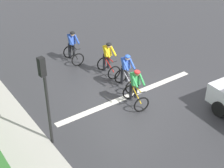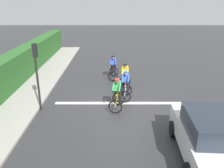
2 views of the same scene
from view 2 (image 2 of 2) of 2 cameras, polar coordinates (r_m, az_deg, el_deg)
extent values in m
plane|color=#333335|center=(12.40, 1.76, -4.86)|extent=(80.00, 80.00, 0.00)
cube|color=#ADA89E|center=(15.09, -19.96, -1.18)|extent=(2.80, 25.85, 0.12)
cube|color=gray|center=(15.33, -23.23, -0.33)|extent=(0.44, 25.85, 0.60)
cube|color=#2D6628|center=(15.24, -24.64, 2.22)|extent=(1.10, 25.85, 2.05)
cube|color=silver|center=(12.45, 1.75, -4.73)|extent=(7.00, 0.30, 0.01)
torus|color=black|center=(15.69, -0.11, 1.97)|extent=(0.68, 0.12, 0.68)
torus|color=black|center=(16.66, 0.18, 3.07)|extent=(0.68, 0.12, 0.68)
cylinder|color=black|center=(16.10, 0.04, 3.38)|extent=(0.13, 0.99, 0.51)
cylinder|color=black|center=(16.38, 0.12, 3.78)|extent=(0.04, 0.04, 0.55)
cylinder|color=black|center=(15.97, 0.02, 4.27)|extent=(0.10, 0.72, 0.04)
cube|color=black|center=(16.30, 0.12, 4.77)|extent=(0.12, 0.23, 0.04)
cylinder|color=black|center=(15.64, -0.08, 3.83)|extent=(0.42, 0.07, 0.03)
cube|color=#2D51B7|center=(16.03, 0.07, 5.61)|extent=(0.33, 0.43, 0.57)
sphere|color=beige|center=(15.80, 0.02, 6.56)|extent=(0.20, 0.20, 0.20)
ellipsoid|color=black|center=(15.79, 0.02, 6.81)|extent=(0.26, 0.30, 0.14)
cylinder|color=black|center=(16.29, 0.52, 3.52)|extent=(0.12, 0.12, 0.74)
cylinder|color=black|center=(16.31, -0.33, 3.54)|extent=(0.12, 0.12, 0.74)
cylinder|color=#2D51B7|center=(15.73, 0.57, 5.53)|extent=(0.13, 0.48, 0.37)
cylinder|color=#2D51B7|center=(15.75, -0.60, 5.55)|extent=(0.13, 0.48, 0.37)
torus|color=black|center=(13.74, 2.87, -0.76)|extent=(0.68, 0.11, 0.68)
torus|color=black|center=(14.69, 2.98, 0.66)|extent=(0.68, 0.11, 0.68)
cylinder|color=red|center=(14.13, 2.95, 0.93)|extent=(0.12, 0.99, 0.51)
cylinder|color=red|center=(14.41, 2.98, 1.42)|extent=(0.04, 0.04, 0.55)
cylinder|color=red|center=(13.99, 2.96, 1.92)|extent=(0.10, 0.72, 0.04)
cube|color=black|center=(14.32, 3.00, 2.54)|extent=(0.12, 0.23, 0.04)
cylinder|color=black|center=(13.66, 2.92, 1.35)|extent=(0.42, 0.06, 0.03)
cube|color=yellow|center=(14.04, 3.00, 3.45)|extent=(0.33, 0.43, 0.57)
sphere|color=tan|center=(13.80, 3.01, 4.50)|extent=(0.20, 0.20, 0.20)
ellipsoid|color=black|center=(13.78, 3.02, 4.78)|extent=(0.26, 0.30, 0.14)
cylinder|color=black|center=(14.33, 3.45, 1.11)|extent=(0.12, 0.12, 0.74)
cylinder|color=black|center=(14.33, 2.49, 1.14)|extent=(0.12, 0.12, 0.74)
cylinder|color=yellow|center=(13.74, 3.64, 3.31)|extent=(0.13, 0.48, 0.37)
cylinder|color=yellow|center=(13.75, 2.31, 3.34)|extent=(0.13, 0.48, 0.37)
torus|color=black|center=(12.39, 2.87, -3.16)|extent=(0.68, 0.16, 0.68)
torus|color=black|center=(13.33, 3.27, -1.44)|extent=(0.68, 0.16, 0.68)
cylinder|color=silver|center=(12.77, 3.10, -1.23)|extent=(0.19, 0.98, 0.51)
cylinder|color=silver|center=(13.04, 3.22, -0.64)|extent=(0.04, 0.04, 0.55)
cylinder|color=silver|center=(12.62, 3.10, -0.15)|extent=(0.15, 0.71, 0.04)
cube|color=black|center=(12.94, 3.24, 0.58)|extent=(0.13, 0.23, 0.04)
cylinder|color=black|center=(12.30, 2.95, -0.84)|extent=(0.42, 0.09, 0.03)
cube|color=#2D51B7|center=(12.65, 3.19, 1.55)|extent=(0.36, 0.45, 0.57)
sphere|color=beige|center=(12.41, 3.16, 2.68)|extent=(0.20, 0.20, 0.20)
ellipsoid|color=#264CB2|center=(12.39, 3.16, 2.99)|extent=(0.28, 0.31, 0.14)
cylinder|color=black|center=(12.95, 3.70, -1.00)|extent=(0.12, 0.12, 0.74)
cylinder|color=black|center=(12.97, 2.65, -0.95)|extent=(0.12, 0.12, 0.74)
cylinder|color=#2D51B7|center=(12.35, 3.82, 1.33)|extent=(0.16, 0.49, 0.37)
cylinder|color=#2D51B7|center=(12.38, 2.34, 1.40)|extent=(0.16, 0.49, 0.37)
torus|color=black|center=(11.23, 0.55, -5.71)|extent=(0.68, 0.19, 0.68)
torus|color=black|center=(12.15, 1.39, -3.64)|extent=(0.68, 0.19, 0.68)
cylinder|color=gold|center=(11.58, 1.00, -3.52)|extent=(0.23, 0.98, 0.51)
cylinder|color=gold|center=(11.85, 1.25, -2.82)|extent=(0.04, 0.04, 0.55)
cylinder|color=gold|center=(11.43, 0.96, -2.35)|extent=(0.18, 0.71, 0.04)
cube|color=black|center=(11.74, 1.26, -1.49)|extent=(0.14, 0.23, 0.04)
cylinder|color=black|center=(11.12, 0.65, -3.17)|extent=(0.42, 0.11, 0.03)
cube|color=green|center=(11.44, 1.10, -0.47)|extent=(0.37, 0.46, 0.57)
sphere|color=#9E7051|center=(11.19, 0.98, 0.74)|extent=(0.20, 0.20, 0.20)
ellipsoid|color=red|center=(11.17, 0.98, 1.08)|extent=(0.29, 0.32, 0.14)
cylinder|color=black|center=(11.76, 1.74, -3.24)|extent=(0.12, 0.12, 0.74)
cylinder|color=black|center=(11.79, 0.59, -3.16)|extent=(0.12, 0.12, 0.74)
cylinder|color=green|center=(11.14, 1.67, -0.77)|extent=(0.18, 0.49, 0.37)
cylinder|color=green|center=(11.19, 0.05, -0.67)|extent=(0.18, 0.49, 0.37)
cube|color=silver|center=(8.81, 21.88, -12.55)|extent=(1.94, 4.19, 0.80)
cube|color=#262D38|center=(8.25, 23.07, -9.17)|extent=(1.62, 2.22, 0.66)
cylinder|color=black|center=(9.82, 14.64, -10.65)|extent=(0.26, 0.65, 0.64)
cylinder|color=black|center=(10.29, 23.90, -10.34)|extent=(0.26, 0.65, 0.64)
cube|color=#EAEACC|center=(10.30, 15.88, -6.22)|extent=(0.28, 0.10, 0.16)
cube|color=#EAEACC|center=(10.58, 21.30, -6.16)|extent=(0.28, 0.10, 0.16)
cylinder|color=black|center=(11.76, -18.09, -0.21)|extent=(0.10, 0.10, 2.70)
cube|color=black|center=(11.41, -18.90, 7.85)|extent=(0.22, 0.22, 0.64)
sphere|color=red|center=(11.47, -18.90, 8.94)|extent=(0.11, 0.11, 0.11)
sphere|color=orange|center=(11.51, -18.79, 7.97)|extent=(0.11, 0.11, 0.11)
sphere|color=green|center=(11.55, -18.68, 7.00)|extent=(0.11, 0.11, 0.11)
camera|label=1|loc=(7.88, -84.56, 24.42)|focal=54.21mm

